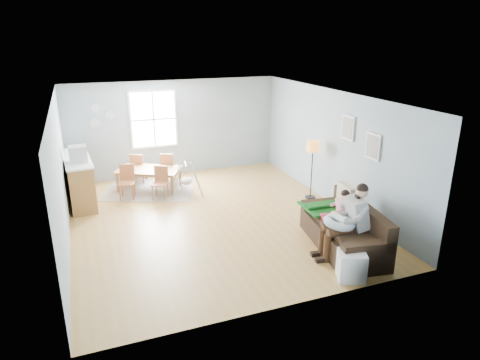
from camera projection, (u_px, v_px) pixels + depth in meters
name	position (u px, v px, depth m)	size (l,w,h in m)	color
room	(210.00, 110.00, 8.77)	(8.40, 9.40, 3.90)	#AC7C3D
window	(154.00, 119.00, 11.88)	(1.32, 0.08, 1.62)	white
pictures	(360.00, 137.00, 9.03)	(0.05, 1.34, 0.74)	white
wall_plates	(100.00, 116.00, 11.35)	(0.67, 0.02, 0.66)	#A2B7C2
sofa	(346.00, 232.00, 8.18)	(1.27, 2.31, 0.88)	black
green_throw	(328.00, 206.00, 8.75)	(1.00, 0.82, 0.04)	#13551E
beige_pillow	(346.00, 197.00, 8.59)	(0.15, 0.52, 0.52)	tan
father	(348.00, 219.00, 7.72)	(1.02, 0.52, 1.41)	#949396
nursing_pillow	(339.00, 223.00, 7.71)	(0.58, 0.58, 0.16)	#A5B8CE
infant	(338.00, 218.00, 7.71)	(0.19, 0.40, 0.14)	silver
toddler	(339.00, 208.00, 8.21)	(0.59, 0.38, 0.88)	white
floor_lamp	(313.00, 151.00, 10.37)	(0.29, 0.29, 1.46)	black
storage_cube	(351.00, 266.00, 7.14)	(0.56, 0.54, 0.49)	silver
rug	(150.00, 189.00, 11.30)	(2.28, 1.73, 0.01)	gray
dining_table	(149.00, 180.00, 11.20)	(1.61, 0.90, 0.57)	olive
chair_sw	(127.00, 180.00, 10.61)	(0.47, 0.47, 0.85)	brown
chair_se	(160.00, 181.00, 10.61)	(0.49, 0.49, 0.81)	brown
chair_nw	(138.00, 167.00, 11.69)	(0.50, 0.50, 0.83)	brown
chair_ne	(168.00, 166.00, 11.67)	(0.51, 0.51, 0.85)	brown
counter	(79.00, 180.00, 10.34)	(0.70, 2.03, 1.12)	olive
monitor	(78.00, 154.00, 9.77)	(0.40, 0.38, 0.37)	#B0B0B5
baby_swing	(186.00, 180.00, 10.91)	(0.91, 0.93, 0.80)	#B0B0B5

